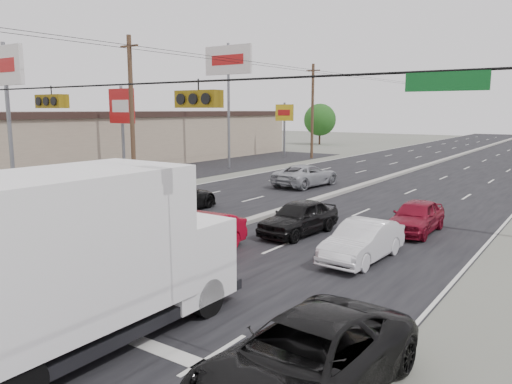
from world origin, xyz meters
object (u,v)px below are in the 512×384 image
(box_truck, at_px, (83,258))
(tan_sedan, at_px, (41,289))
(queue_car_a, at_px, (299,218))
(utility_pole_left_c, at_px, (312,111))
(pole_sign_billboard, at_px, (228,68))
(utility_pole_left_b, at_px, (132,112))
(red_sedan, at_px, (197,236))
(pole_sign_far, at_px, (284,117))
(black_suv, at_px, (305,361))
(queue_car_b, at_px, (363,242))
(tree_left_far, at_px, (320,120))
(oncoming_far, at_px, (306,175))
(pole_sign_mid, at_px, (122,111))
(queue_car_e, at_px, (416,217))
(pole_sign_near, at_px, (6,78))
(oncoming_near, at_px, (175,197))

(box_truck, bearing_deg, tan_sedan, 170.85)
(tan_sedan, relative_size, queue_car_a, 1.13)
(utility_pole_left_c, bearing_deg, pole_sign_billboard, -99.46)
(utility_pole_left_b, xyz_separation_m, red_sedan, (14.07, -9.60, -4.37))
(pole_sign_far, bearing_deg, utility_pole_left_b, -82.03)
(queue_car_a, bearing_deg, red_sedan, -101.42)
(pole_sign_billboard, height_order, red_sedan, pole_sign_billboard)
(black_suv, bearing_deg, queue_car_b, 109.72)
(tree_left_far, relative_size, tan_sedan, 1.28)
(utility_pole_left_c, height_order, pole_sign_far, utility_pole_left_c)
(box_truck, bearing_deg, oncoming_far, 107.73)
(tan_sedan, bearing_deg, oncoming_far, 105.34)
(pole_sign_mid, height_order, red_sedan, pole_sign_mid)
(oncoming_far, bearing_deg, queue_car_b, 131.32)
(queue_car_e, xyz_separation_m, oncoming_far, (-10.32, 8.91, 0.05))
(pole_sign_near, height_order, queue_car_b, pole_sign_near)
(red_sedan, height_order, queue_car_b, red_sedan)
(pole_sign_billboard, bearing_deg, black_suv, -50.06)
(red_sedan, distance_m, black_suv, 9.54)
(utility_pole_left_c, xyz_separation_m, queue_car_e, (19.50, -26.67, -4.40))
(queue_car_a, bearing_deg, utility_pole_left_b, 167.95)
(pole_sign_mid, distance_m, pole_sign_far, 22.03)
(utility_pole_left_c, height_order, oncoming_near, utility_pole_left_c)
(tan_sedan, bearing_deg, pole_sign_billboard, 122.33)
(red_sedan, relative_size, queue_car_b, 1.07)
(pole_sign_mid, bearing_deg, oncoming_near, -30.57)
(utility_pole_left_b, height_order, tree_left_far, utility_pole_left_b)
(pole_sign_near, height_order, pole_sign_mid, pole_sign_near)
(utility_pole_left_b, xyz_separation_m, pole_sign_far, (-3.50, 25.00, -0.70))
(queue_car_e, bearing_deg, tan_sedan, -110.82)
(pole_sign_billboard, relative_size, pole_sign_far, 1.83)
(pole_sign_billboard, bearing_deg, oncoming_far, -27.26)
(tan_sedan, xyz_separation_m, queue_car_b, (4.93, 9.11, -0.01))
(pole_sign_near, distance_m, black_suv, 26.36)
(box_truck, bearing_deg, pole_sign_mid, 137.79)
(utility_pole_left_c, height_order, black_suv, utility_pole_left_c)
(utility_pole_left_c, relative_size, tan_sedan, 2.09)
(pole_sign_near, relative_size, red_sedan, 2.02)
(pole_sign_far, bearing_deg, black_suv, -57.98)
(box_truck, height_order, oncoming_far, box_truck)
(utility_pole_left_c, xyz_separation_m, pole_sign_near, (-2.50, -32.00, 1.91))
(oncoming_near, bearing_deg, red_sedan, 135.00)
(oncoming_far, bearing_deg, utility_pole_left_c, -57.00)
(tree_left_far, bearing_deg, pole_sign_far, -73.30)
(pole_sign_mid, bearing_deg, queue_car_b, -22.31)
(pole_sign_far, height_order, black_suv, pole_sign_far)
(tree_left_far, height_order, box_truck, tree_left_far)
(queue_car_a, bearing_deg, box_truck, -79.28)
(box_truck, distance_m, oncoming_far, 24.66)
(pole_sign_mid, bearing_deg, tan_sedan, -45.11)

